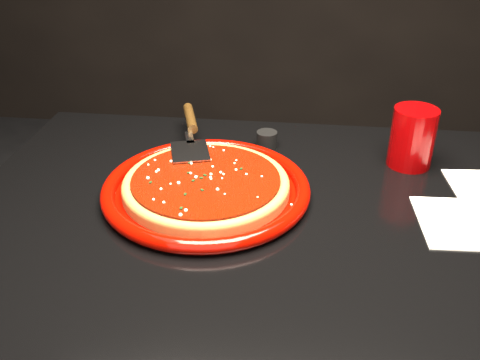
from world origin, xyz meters
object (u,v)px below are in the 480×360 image
plate (206,189)px  cup (412,137)px  ramekin (267,139)px  pizza_server (191,132)px

plate → cup: (0.39, 0.17, 0.05)m
plate → ramekin: ramekin is taller
cup → plate: bearing=-156.6°
pizza_server → ramekin: (0.16, 0.04, -0.03)m
plate → cup: bearing=23.4°
cup → ramekin: cup is taller
plate → cup: size_ratio=3.15×
plate → ramekin: 0.24m
plate → ramekin: bearing=66.3°
plate → cup: 0.43m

